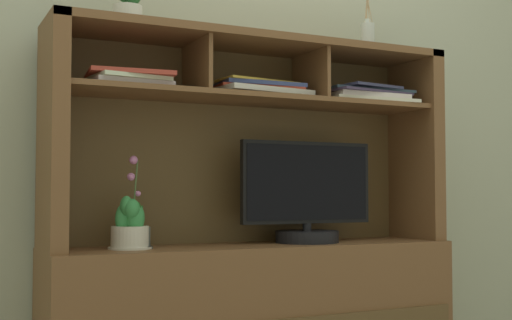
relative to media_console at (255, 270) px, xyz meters
name	(u,v)px	position (x,y,z in m)	size (l,w,h in m)	color
back_wall	(233,35)	(0.00, 0.23, 0.99)	(6.00, 0.02, 2.80)	#A4A98A
media_console	(255,270)	(0.00, 0.00, 0.00)	(1.65, 0.44, 1.33)	brown
tv_monitor	(307,200)	(0.22, -0.02, 0.27)	(0.59, 0.26, 0.42)	black
potted_orchid	(135,235)	(-0.50, -0.01, 0.15)	(0.13, 0.13, 0.34)	#4B514B
potted_fern	(130,227)	(-0.52, -0.02, 0.18)	(0.16, 0.16, 0.19)	beige
magazine_stack_left	(366,96)	(0.51, -0.05, 0.72)	(0.42, 0.27, 0.07)	beige
magazine_stack_centre	(130,79)	(-0.53, -0.05, 0.72)	(0.32, 0.26, 0.05)	beige
magazine_stack_right	(259,90)	(0.02, 0.00, 0.72)	(0.41, 0.27, 0.07)	gray
diffuser_bottle	(368,36)	(0.54, -0.02, 0.99)	(0.06, 0.06, 0.33)	#B7C0B0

